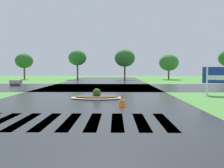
{
  "coord_description": "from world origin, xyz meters",
  "views": [
    {
      "loc": [
        1.74,
        -3.97,
        2.03
      ],
      "look_at": [
        1.55,
        8.16,
        1.23
      ],
      "focal_mm": 38.16,
      "sensor_mm": 36.0,
      "label": 1
    }
  ],
  "objects": [
    {
      "name": "median_island",
      "position": [
        0.46,
        11.9,
        0.13
      ],
      "size": [
        3.55,
        1.98,
        0.68
      ],
      "color": "#9E9B93",
      "rests_on": "ground"
    },
    {
      "name": "drainage_pipe_stack",
      "position": [
        -10.01,
        23.75,
        0.36
      ],
      "size": [
        1.29,
        0.78,
        0.72
      ],
      "color": "#9E9B93",
      "rests_on": "ground"
    },
    {
      "name": "crosswalk_stripes",
      "position": [
        0.0,
        4.98,
        0.0
      ],
      "size": [
        7.65,
        3.19,
        0.01
      ],
      "color": "white",
      "rests_on": "ground"
    },
    {
      "name": "asphalt_cross_road",
      "position": [
        0.0,
        21.36,
        0.0
      ],
      "size": [
        90.0,
        10.7,
        0.01
      ],
      "primitive_type": "cube",
      "color": "#232628",
      "rests_on": "ground"
    },
    {
      "name": "asphalt_roadway",
      "position": [
        0.0,
        10.0,
        0.0
      ],
      "size": [
        11.89,
        80.0,
        0.01
      ],
      "primitive_type": "cube",
      "color": "#232628",
      "rests_on": "ground"
    },
    {
      "name": "estate_billboard",
      "position": [
        9.82,
        13.8,
        1.42
      ],
      "size": [
        2.95,
        1.07,
        2.18
      ],
      "rotation": [
        0.0,
        0.0,
        2.81
      ],
      "color": "white",
      "rests_on": "ground"
    },
    {
      "name": "traffic_cone",
      "position": [
        2.07,
        8.48,
        0.32
      ],
      "size": [
        0.42,
        0.42,
        0.66
      ],
      "color": "orange",
      "rests_on": "ground"
    },
    {
      "name": "background_treeline",
      "position": [
        -4.39,
        38.62,
        3.59
      ],
      "size": [
        49.01,
        5.97,
        5.52
      ],
      "color": "#4C3823",
      "rests_on": "ground"
    }
  ]
}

